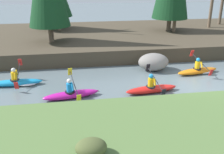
{
  "coord_description": "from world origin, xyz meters",
  "views": [
    {
      "loc": [
        -6.24,
        -11.82,
        5.57
      ],
      "look_at": [
        -4.26,
        0.83,
        0.55
      ],
      "focal_mm": 42.0,
      "sensor_mm": 36.0,
      "label": 1
    }
  ],
  "objects": [
    {
      "name": "riverbank_far",
      "position": [
        0.0,
        9.92,
        0.5
      ],
      "size": [
        44.0,
        11.49,
        0.99
      ],
      "color": "#473D2D",
      "rests_on": "ground"
    },
    {
      "name": "boulder_midstream",
      "position": [
        -1.33,
        3.0,
        0.53
      ],
      "size": [
        1.89,
        1.48,
        1.07
      ],
      "color": "gray",
      "rests_on": "ground"
    },
    {
      "name": "kayaker_middle",
      "position": [
        -2.39,
        -0.2,
        0.22
      ],
      "size": [
        2.8,
        2.07,
        1.2
      ],
      "rotation": [
        0.0,
        0.0,
        0.13
      ],
      "color": "red",
      "rests_on": "ground"
    },
    {
      "name": "kayaker_trailing",
      "position": [
        -6.4,
        -0.22,
        0.22
      ],
      "size": [
        2.79,
        2.06,
        1.2
      ],
      "rotation": [
        0.0,
        0.0,
        0.18
      ],
      "color": "#C61999",
      "rests_on": "ground"
    },
    {
      "name": "bare_tree_upstream",
      "position": [
        -7.24,
        11.49,
        3.43
      ],
      "size": [
        2.89,
        2.85,
        5.17
      ],
      "color": "brown",
      "rests_on": "riverbank_far"
    },
    {
      "name": "shrub_clump_second",
      "position": [
        -5.88,
        -5.76,
        1.1
      ],
      "size": [
        0.89,
        0.74,
        0.48
      ],
      "color": "#4C562D",
      "rests_on": "riverbank_near"
    },
    {
      "name": "ground_plane",
      "position": [
        0.0,
        0.0,
        0.0
      ],
      "size": [
        90.0,
        90.0,
        0.0
      ],
      "primitive_type": "plane",
      "color": "slate"
    },
    {
      "name": "kayaker_lead",
      "position": [
        1.22,
        1.98,
        0.2
      ],
      "size": [
        2.79,
        2.06,
        1.2
      ],
      "rotation": [
        0.0,
        0.0,
        0.19
      ],
      "color": "orange",
      "rests_on": "ground"
    },
    {
      "name": "kayaker_far_back",
      "position": [
        -9.21,
        1.78,
        0.2
      ],
      "size": [
        2.78,
        2.07,
        1.2
      ],
      "rotation": [
        0.0,
        0.0,
        0.03
      ],
      "color": "#1993D6",
      "rests_on": "ground"
    }
  ]
}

